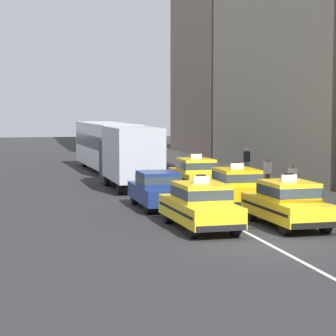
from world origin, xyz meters
The scene contains 13 objects.
ground_plane centered at (0.00, 0.00, 0.00)m, with size 160.00×160.00×0.00m, color #2B2B2D.
lane_stripe_left_right centered at (0.00, 20.00, 0.00)m, with size 0.14×80.00×0.01m, color silver.
sidewalk_curb centered at (5.60, 15.00, 0.07)m, with size 4.00×90.00×0.15m, color #9E9993.
taxi_left_nearest centered at (-1.41, 3.11, 0.88)m, with size 2.01×4.64×1.96m.
sedan_left_second centered at (-1.80, 8.39, 0.85)m, with size 1.85×4.34×1.58m.
box_truck_left_third centered at (-1.75, 15.76, 1.78)m, with size 2.44×7.02×3.27m.
bus_left_fourth centered at (-1.49, 26.30, 1.82)m, with size 3.07×11.31×3.22m.
taxi_right_nearest centered at (1.79, 2.93, 0.88)m, with size 1.96×4.61×1.96m.
taxi_right_second centered at (1.60, 8.15, 0.88)m, with size 1.83×4.56×1.96m.
taxi_right_third centered at (1.42, 14.19, 0.88)m, with size 1.82×4.56×1.96m.
pedestrian_near_crosswalk centered at (4.54, 12.08, 0.98)m, with size 0.36×0.24×1.64m.
pedestrian_mid_block centered at (5.90, 19.08, 1.02)m, with size 0.36×0.24×1.71m.
pedestrian_trailing centered at (4.47, 8.79, 0.97)m, with size 0.36×0.24×1.62m.
Camera 1 is at (-7.90, -20.22, 4.31)m, focal length 74.54 mm.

